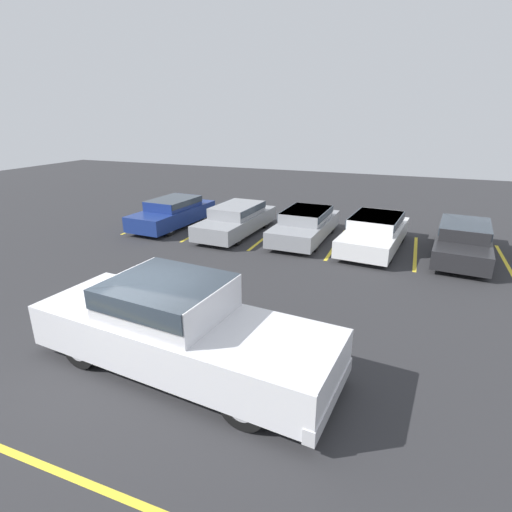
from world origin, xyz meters
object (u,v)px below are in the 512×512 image
Objects in this scene: pickup_truck at (182,328)px; parked_sedan_a at (173,212)px; parked_sedan_b at (237,218)px; parked_sedan_e at (463,239)px; parked_sedan_c at (306,223)px; parked_sedan_d at (375,231)px.

parked_sedan_a is at bearing 128.91° from pickup_truck.
parked_sedan_e is at bearing 94.59° from parked_sedan_b.
pickup_truck is at bearing -25.91° from parked_sedan_e.
parked_sedan_c is 0.95× the size of parked_sedan_e.
parked_sedan_d reaches higher than parked_sedan_b.
parked_sedan_a is (-6.07, 9.13, -0.22)m from pickup_truck.
parked_sedan_b is 1.00× the size of parked_sedan_d.
pickup_truck reaches higher than parked_sedan_d.
parked_sedan_d is at bearing 78.96° from pickup_truck.
pickup_truck reaches higher than parked_sedan_a.
pickup_truck reaches higher than parked_sedan_e.
parked_sedan_b is (-2.93, 9.10, -0.23)m from pickup_truck.
parked_sedan_d is 0.98× the size of parked_sedan_e.
parked_sedan_d is (8.76, 0.05, 0.00)m from parked_sedan_a.
pickup_truck reaches higher than parked_sedan_c.
parked_sedan_d is (5.62, 0.08, 0.01)m from parked_sedan_b.
parked_sedan_a is 0.99× the size of parked_sedan_c.
parked_sedan_a reaches higher than parked_sedan_c.
parked_sedan_b is at bearing -82.44° from parked_sedan_c.
parked_sedan_a reaches higher than parked_sedan_b.
parked_sedan_b is at bearing 113.13° from pickup_truck.
pickup_truck is 1.36× the size of parked_sedan_c.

